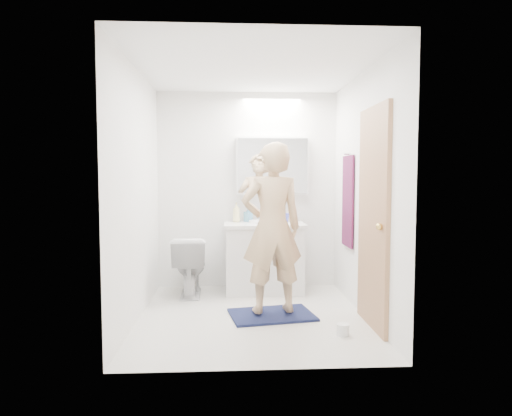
{
  "coord_description": "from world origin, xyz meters",
  "views": [
    {
      "loc": [
        -0.21,
        -4.39,
        1.38
      ],
      "look_at": [
        0.05,
        0.25,
        1.05
      ],
      "focal_mm": 32.02,
      "sensor_mm": 36.0,
      "label": 1
    }
  ],
  "objects": [
    {
      "name": "faucet",
      "position": [
        0.19,
        1.19,
        0.9
      ],
      "size": [
        0.02,
        0.02,
        0.16
      ],
      "primitive_type": "cylinder",
      "color": "silver",
      "rests_on": "countertop"
    },
    {
      "name": "soap_bottle_b",
      "position": [
        0.0,
        1.15,
        0.91
      ],
      "size": [
        0.12,
        0.12,
        0.18
      ],
      "primitive_type": "imported",
      "rotation": [
        0.0,
        0.0,
        -0.81
      ],
      "color": "#5490B4",
      "rests_on": "countertop"
    },
    {
      "name": "toilet_paper_roll",
      "position": [
        0.76,
        -0.58,
        0.05
      ],
      "size": [
        0.11,
        0.11,
        0.1
      ],
      "primitive_type": "cylinder",
      "color": "silver",
      "rests_on": "floor"
    },
    {
      "name": "towel_hook",
      "position": [
        1.07,
        0.55,
        1.62
      ],
      "size": [
        0.07,
        0.02,
        0.02
      ],
      "primitive_type": "cylinder",
      "rotation": [
        0.0,
        1.57,
        0.0
      ],
      "color": "silver",
      "rests_on": "wall_right"
    },
    {
      "name": "door_knob",
      "position": [
        1.04,
        -0.65,
        0.95
      ],
      "size": [
        0.06,
        0.06,
        0.06
      ],
      "primitive_type": "sphere",
      "color": "gold",
      "rests_on": "door"
    },
    {
      "name": "vanity_cabinet",
      "position": [
        0.19,
        0.96,
        0.39
      ],
      "size": [
        0.9,
        0.55,
        0.78
      ],
      "primitive_type": "cube",
      "color": "silver",
      "rests_on": "floor"
    },
    {
      "name": "toilet",
      "position": [
        -0.68,
        0.85,
        0.34
      ],
      "size": [
        0.4,
        0.69,
        0.69
      ],
      "primitive_type": "imported",
      "rotation": [
        0.0,
        0.0,
        3.17
      ],
      "color": "white",
      "rests_on": "floor"
    },
    {
      "name": "toothbrush_cup",
      "position": [
        0.45,
        1.12,
        0.87
      ],
      "size": [
        0.11,
        0.11,
        0.1
      ],
      "primitive_type": "imported",
      "rotation": [
        0.0,
        0.0,
        0.03
      ],
      "color": "#444CCC",
      "rests_on": "countertop"
    },
    {
      "name": "medicine_cabinet",
      "position": [
        0.3,
        1.18,
        1.5
      ],
      "size": [
        0.88,
        0.14,
        0.7
      ],
      "primitive_type": "cube",
      "color": "white",
      "rests_on": "wall_back"
    },
    {
      "name": "person",
      "position": [
        0.19,
        -0.0,
        0.87
      ],
      "size": [
        0.66,
        0.49,
        1.65
      ],
      "primitive_type": "imported",
      "rotation": [
        0.0,
        0.0,
        3.31
      ],
      "color": "tan",
      "rests_on": "bath_rug"
    },
    {
      "name": "countertop",
      "position": [
        0.19,
        0.96,
        0.8
      ],
      "size": [
        0.95,
        0.58,
        0.04
      ],
      "primitive_type": "cube",
      "color": "white",
      "rests_on": "vanity_cabinet"
    },
    {
      "name": "wall_front",
      "position": [
        0.0,
        -1.25,
        1.2
      ],
      "size": [
        2.5,
        0.0,
        2.5
      ],
      "primitive_type": "plane",
      "rotation": [
        -1.57,
        0.0,
        0.0
      ],
      "color": "white",
      "rests_on": "floor"
    },
    {
      "name": "bath_rug",
      "position": [
        0.19,
        -0.0,
        0.01
      ],
      "size": [
        0.88,
        0.68,
        0.02
      ],
      "primitive_type": "cube",
      "rotation": [
        0.0,
        0.0,
        0.17
      ],
      "color": "#152243",
      "rests_on": "floor"
    },
    {
      "name": "door",
      "position": [
        1.08,
        -0.35,
        1.0
      ],
      "size": [
        0.04,
        0.8,
        2.0
      ],
      "primitive_type": "cube",
      "color": "tan",
      "rests_on": "wall_right"
    },
    {
      "name": "towel",
      "position": [
        1.08,
        0.55,
        1.1
      ],
      "size": [
        0.02,
        0.42,
        1.0
      ],
      "primitive_type": "cube",
      "color": "#1A123B",
      "rests_on": "wall_right"
    },
    {
      "name": "mirror_panel",
      "position": [
        0.3,
        1.1,
        1.5
      ],
      "size": [
        0.84,
        0.01,
        0.66
      ],
      "primitive_type": "cube",
      "color": "silver",
      "rests_on": "medicine_cabinet"
    },
    {
      "name": "wall_back",
      "position": [
        0.0,
        1.25,
        1.2
      ],
      "size": [
        2.5,
        0.0,
        2.5
      ],
      "primitive_type": "plane",
      "rotation": [
        1.57,
        0.0,
        0.0
      ],
      "color": "white",
      "rests_on": "floor"
    },
    {
      "name": "floor",
      "position": [
        0.0,
        0.0,
        0.0
      ],
      "size": [
        2.5,
        2.5,
        0.0
      ],
      "primitive_type": "plane",
      "color": "silver",
      "rests_on": "ground"
    },
    {
      "name": "ceiling",
      "position": [
        0.0,
        0.0,
        2.4
      ],
      "size": [
        2.5,
        2.5,
        0.0
      ],
      "primitive_type": "plane",
      "rotation": [
        3.14,
        0.0,
        0.0
      ],
      "color": "white",
      "rests_on": "floor"
    },
    {
      "name": "sink_basin",
      "position": [
        0.19,
        0.99,
        0.84
      ],
      "size": [
        0.36,
        0.36,
        0.03
      ],
      "primitive_type": "cylinder",
      "color": "white",
      "rests_on": "countertop"
    },
    {
      "name": "wall_left",
      "position": [
        -1.1,
        0.0,
        1.2
      ],
      "size": [
        0.0,
        2.5,
        2.5
      ],
      "primitive_type": "plane",
      "rotation": [
        1.57,
        0.0,
        1.57
      ],
      "color": "white",
      "rests_on": "floor"
    },
    {
      "name": "wall_right",
      "position": [
        1.1,
        0.0,
        1.2
      ],
      "size": [
        0.0,
        2.5,
        2.5
      ],
      "primitive_type": "plane",
      "rotation": [
        1.57,
        0.0,
        -1.57
      ],
      "color": "white",
      "rests_on": "floor"
    },
    {
      "name": "soap_bottle_a",
      "position": [
        -0.14,
        1.11,
        0.94
      ],
      "size": [
        0.09,
        0.09,
        0.24
      ],
      "primitive_type": "imported",
      "rotation": [
        0.0,
        0.0,
        0.03
      ],
      "color": "#F0E69B",
      "rests_on": "countertop"
    }
  ]
}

